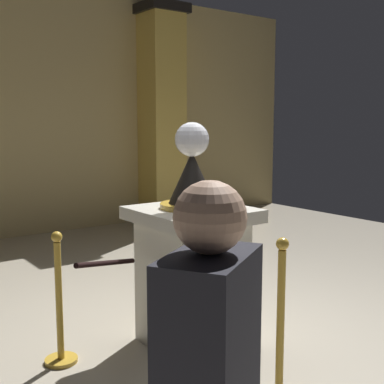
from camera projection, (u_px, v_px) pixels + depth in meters
name	position (u px, v px, depth m)	size (l,w,h in m)	color
ground_plane	(205.00, 324.00, 4.41)	(10.61, 10.61, 0.00)	#B2A893
back_wall	(26.00, 110.00, 7.74)	(10.61, 0.16, 3.91)	tan
pedestal_clock	(192.00, 260.00, 3.94)	(0.83, 0.83, 1.76)	beige
stanchion_near	(60.00, 318.00, 3.66)	(0.24, 0.24, 0.99)	gold
stanchion_far	(280.00, 344.00, 3.15)	(0.24, 0.24, 1.06)	gold
velvet_rope	(161.00, 268.00, 3.34)	(1.14, 1.15, 0.22)	black
column_right	(162.00, 117.00, 8.77)	(0.76, 0.76, 3.75)	black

